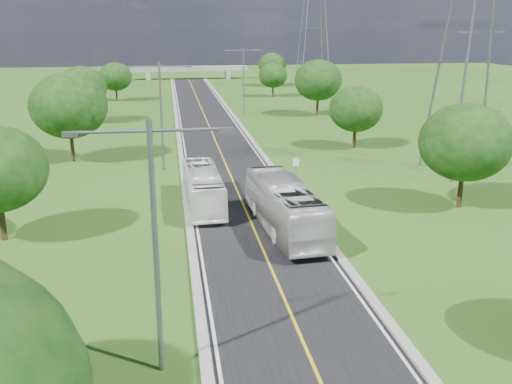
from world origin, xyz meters
TOP-DOWN VIEW (x-y plane):
  - ground at (0.00, 60.00)m, footprint 260.00×260.00m
  - road at (0.00, 66.00)m, footprint 8.00×150.00m
  - curb_left at (-4.25, 66.00)m, footprint 0.50×150.00m
  - curb_right at (4.25, 66.00)m, footprint 0.50×150.00m
  - speed_limit_sign at (5.20, 37.98)m, footprint 0.55×0.09m
  - overpass at (0.00, 140.00)m, footprint 30.00×3.00m
  - streetlight_near_left at (-6.00, 12.00)m, footprint 5.90×0.25m
  - streetlight_mid_left at (-6.00, 45.00)m, footprint 5.90×0.25m
  - streetlight_far_right at (6.00, 78.00)m, footprint 5.90×0.25m
  - power_tower_near at (22.00, 40.00)m, footprint 9.00×6.40m
  - power_tower_far at (26.00, 115.00)m, footprint 9.00×6.40m
  - tree_lc at (-15.00, 50.00)m, footprint 7.56×7.56m
  - tree_ld at (-17.00, 74.00)m, footprint 6.72×6.72m
  - tree_le at (-14.50, 98.00)m, footprint 5.88×5.88m
  - tree_rb at (16.00, 30.00)m, footprint 6.72×6.72m
  - tree_rc at (15.00, 52.00)m, footprint 5.88×5.88m
  - tree_rd at (17.00, 76.00)m, footprint 7.14×7.14m
  - tree_re at (14.50, 100.00)m, footprint 5.46×5.46m
  - tree_rf at (18.00, 120.00)m, footprint 6.30×6.30m
  - bus_outbound at (1.97, 26.87)m, footprint 3.69×12.02m
  - bus_inbound at (-3.01, 33.08)m, footprint 2.69×10.46m

SIDE VIEW (x-z plane):
  - ground at x=0.00m, z-range 0.00..0.00m
  - road at x=0.00m, z-range 0.00..0.06m
  - curb_left at x=-4.25m, z-range 0.00..0.22m
  - curb_right at x=4.25m, z-range 0.00..0.22m
  - bus_inbound at x=-3.01m, z-range 0.06..2.96m
  - speed_limit_sign at x=5.20m, z-range 0.40..2.80m
  - bus_outbound at x=1.97m, z-range 0.06..3.36m
  - overpass at x=0.00m, z-range 0.81..4.01m
  - tree_re at x=14.50m, z-range 0.85..7.20m
  - tree_le at x=-14.50m, z-range 0.91..7.75m
  - tree_rc at x=15.00m, z-range 0.91..7.75m
  - tree_rf at x=18.00m, z-range 0.98..8.31m
  - tree_ld at x=-17.00m, z-range 1.05..8.86m
  - tree_rb at x=16.00m, z-range 1.05..8.86m
  - tree_rd at x=17.00m, z-range 1.11..9.42m
  - tree_lc at x=-15.00m, z-range 1.18..9.97m
  - streetlight_near_left at x=-6.00m, z-range 0.94..10.94m
  - streetlight_mid_left at x=-6.00m, z-range 0.94..10.94m
  - streetlight_far_right at x=6.00m, z-range 0.94..10.94m
  - power_tower_near at x=22.00m, z-range 0.01..28.01m
  - power_tower_far at x=26.00m, z-range 0.01..28.01m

